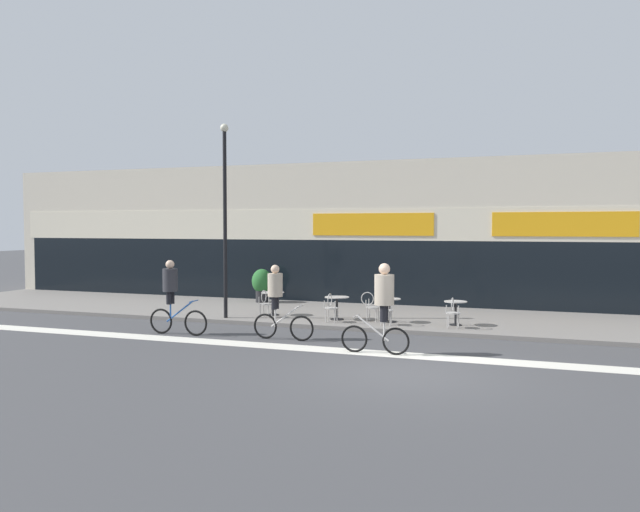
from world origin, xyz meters
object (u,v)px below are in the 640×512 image
Objects in this scene: bistro_table_0 at (273,299)px; cafe_chair_2_near at (386,308)px; planter_pot at (262,284)px; bistro_table_2 at (390,305)px; cafe_chair_1_near at (331,306)px; cafe_chair_2_side at (370,305)px; cafe_chair_0_near at (265,302)px; lamp_post at (225,208)px; cyclist_0 at (173,293)px; cyclist_2 at (278,298)px; bistro_table_3 at (456,308)px; cafe_chair_3_near at (453,310)px; cyclist_1 at (382,300)px; bistro_table_1 at (337,303)px.

cafe_chair_2_near is (4.01, -0.85, -0.03)m from bistro_table_0.
bistro_table_0 is at bearing -59.66° from planter_pot.
cafe_chair_1_near reaches higher than bistro_table_2.
cafe_chair_2_side is at bearing 39.72° from cafe_chair_2_near.
cafe_chair_0_near is (0.00, -0.63, -0.03)m from bistro_table_0.
cafe_chair_1_near is 0.15× the size of lamp_post.
cyclist_2 is at bearing 3.58° from cyclist_0.
bistro_table_3 is at bearing -79.67° from cafe_chair_1_near.
bistro_table_0 is 2.46m from cafe_chair_1_near.
cafe_chair_0_near is at bearing -175.27° from bistro_table_3.
cafe_chair_3_near is at bearing -11.46° from cafe_chair_2_side.
bistro_table_2 reaches higher than bistro_table_3.
cyclist_1 is at bearing -71.27° from cafe_chair_2_side.
cyclist_2 is at bearing -126.41° from bistro_table_2.
bistro_table_2 is 4.02m from cafe_chair_0_near.
cafe_chair_2_side is 0.41× the size of cyclist_1.
cafe_chair_2_side is 4.43m from cyclist_1.
cafe_chair_0_near is 0.15× the size of lamp_post.
bistro_table_0 is 0.59× the size of planter_pot.
bistro_table_0 is at bearing -2.21° from cafe_chair_0_near.
cafe_chair_1_near is at bearing -98.61° from cafe_chair_0_near.
cyclist_2 is at bearing -118.11° from cafe_chair_2_side.
cyclist_2 reaches higher than bistro_table_2.
bistro_table_0 is at bearing -42.98° from cyclist_1.
cyclist_2 reaches higher than cafe_chair_2_near.
bistro_table_1 is 3.65m from bistro_table_3.
bistro_table_2 is 6.70m from planter_pot.
cafe_chair_0_near is 2.31m from cafe_chair_1_near.
cyclist_2 is (3.45, -6.52, 0.29)m from planter_pot.
bistro_table_0 is at bearing 176.60° from cafe_chair_2_side.
cafe_chair_1_near is at bearing -55.35° from cyclist_1.
cyclist_0 is (-1.47, -3.04, 0.54)m from cafe_chair_0_near.
lamp_post is at bearing -81.40° from planter_pot.
cafe_chair_2_near is 1.95m from cafe_chair_3_near.
planter_pot is (-4.11, 3.34, 0.20)m from bistro_table_1.
bistro_table_2 is 2.02m from cafe_chair_3_near.
cyclist_0 is (-7.41, -2.91, 0.54)m from cafe_chair_3_near.
planter_pot is (-5.82, 3.94, 0.20)m from cafe_chair_2_near.
cafe_chair_3_near is (3.65, -0.51, -0.00)m from bistro_table_1.
bistro_table_3 is at bearing -106.08° from cyclist_1.
cafe_chair_2_side is (-2.58, -0.09, 0.01)m from bistro_table_3.
cafe_chair_1_near is at bearing -20.74° from bistro_table_0.
cafe_chair_3_near is 7.98m from cyclist_0.
planter_pot is at bearing 63.93° from cafe_chair_3_near.
cyclist_1 is at bearing -29.30° from lamp_post.
cafe_chair_2_near is 0.45× the size of cyclist_2.
cafe_chair_2_near is at bearing 48.01° from cyclist_2.
cyclist_1 is (5.94, -3.34, -2.32)m from lamp_post.
bistro_table_1 is 0.85× the size of cafe_chair_2_side.
bistro_table_3 is at bearing 1.76° from bistro_table_1.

